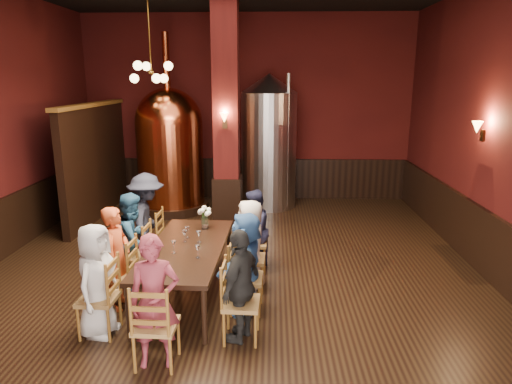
{
  "coord_description": "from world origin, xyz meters",
  "views": [
    {
      "loc": [
        0.65,
        -6.41,
        2.99
      ],
      "look_at": [
        0.4,
        0.2,
        1.33
      ],
      "focal_mm": 32.0,
      "sensor_mm": 36.0,
      "label": 1
    }
  ],
  "objects_px": {
    "dining_table": "(187,251)",
    "rose_vase": "(205,214)",
    "person_2": "(134,240)",
    "person_0": "(97,280)",
    "copper_kettle": "(170,148)",
    "steel_vessel": "(269,142)",
    "person_1": "(117,258)"
  },
  "relations": [
    {
      "from": "person_1",
      "to": "rose_vase",
      "type": "distance_m",
      "value": 1.49
    },
    {
      "from": "person_0",
      "to": "person_2",
      "type": "height_order",
      "value": "person_2"
    },
    {
      "from": "person_2",
      "to": "copper_kettle",
      "type": "bearing_deg",
      "value": 8.76
    },
    {
      "from": "steel_vessel",
      "to": "person_1",
      "type": "bearing_deg",
      "value": -110.85
    },
    {
      "from": "dining_table",
      "to": "rose_vase",
      "type": "distance_m",
      "value": 0.82
    },
    {
      "from": "person_0",
      "to": "rose_vase",
      "type": "height_order",
      "value": "person_0"
    },
    {
      "from": "dining_table",
      "to": "rose_vase",
      "type": "relative_size",
      "value": 6.73
    },
    {
      "from": "person_0",
      "to": "person_2",
      "type": "relative_size",
      "value": 0.98
    },
    {
      "from": "person_1",
      "to": "copper_kettle",
      "type": "bearing_deg",
      "value": 9.49
    },
    {
      "from": "person_0",
      "to": "steel_vessel",
      "type": "relative_size",
      "value": 0.45
    },
    {
      "from": "copper_kettle",
      "to": "steel_vessel",
      "type": "bearing_deg",
      "value": 10.66
    },
    {
      "from": "copper_kettle",
      "to": "steel_vessel",
      "type": "height_order",
      "value": "copper_kettle"
    },
    {
      "from": "person_1",
      "to": "copper_kettle",
      "type": "height_order",
      "value": "copper_kettle"
    },
    {
      "from": "person_2",
      "to": "steel_vessel",
      "type": "height_order",
      "value": "steel_vessel"
    },
    {
      "from": "dining_table",
      "to": "person_2",
      "type": "bearing_deg",
      "value": 158.78
    },
    {
      "from": "dining_table",
      "to": "person_0",
      "type": "distance_m",
      "value": 1.31
    },
    {
      "from": "dining_table",
      "to": "person_2",
      "type": "xyz_separation_m",
      "value": [
        -0.84,
        0.35,
        0.01
      ]
    },
    {
      "from": "rose_vase",
      "to": "copper_kettle",
      "type": "bearing_deg",
      "value": 110.02
    },
    {
      "from": "dining_table",
      "to": "steel_vessel",
      "type": "height_order",
      "value": "steel_vessel"
    },
    {
      "from": "person_1",
      "to": "steel_vessel",
      "type": "bearing_deg",
      "value": -15.08
    },
    {
      "from": "person_1",
      "to": "copper_kettle",
      "type": "xyz_separation_m",
      "value": [
        -0.3,
        4.64,
        0.74
      ]
    },
    {
      "from": "dining_table",
      "to": "copper_kettle",
      "type": "bearing_deg",
      "value": 106.6
    },
    {
      "from": "person_1",
      "to": "rose_vase",
      "type": "relative_size",
      "value": 3.85
    },
    {
      "from": "person_0",
      "to": "copper_kettle",
      "type": "xyz_separation_m",
      "value": [
        -0.28,
        5.31,
        0.75
      ]
    },
    {
      "from": "person_1",
      "to": "steel_vessel",
      "type": "distance_m",
      "value": 5.49
    },
    {
      "from": "copper_kettle",
      "to": "rose_vase",
      "type": "distance_m",
      "value": 3.85
    },
    {
      "from": "person_1",
      "to": "steel_vessel",
      "type": "relative_size",
      "value": 0.45
    },
    {
      "from": "dining_table",
      "to": "rose_vase",
      "type": "bearing_deg",
      "value": 80.61
    },
    {
      "from": "dining_table",
      "to": "copper_kettle",
      "type": "height_order",
      "value": "copper_kettle"
    },
    {
      "from": "dining_table",
      "to": "steel_vessel",
      "type": "bearing_deg",
      "value": 78.95
    },
    {
      "from": "person_2",
      "to": "dining_table",
      "type": "bearing_deg",
      "value": -108.68
    },
    {
      "from": "steel_vessel",
      "to": "person_0",
      "type": "bearing_deg",
      "value": -108.76
    }
  ]
}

